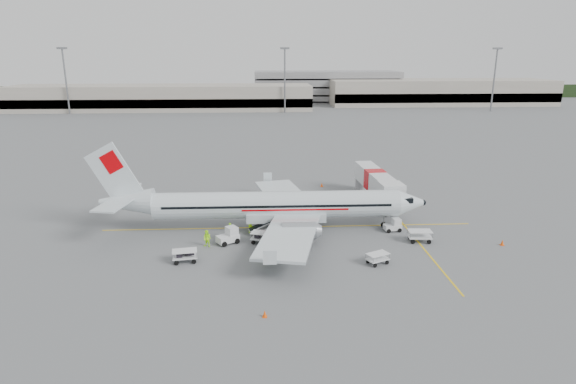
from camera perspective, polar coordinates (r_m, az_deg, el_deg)
The scene contains 27 objects.
ground at distance 57.79m, azimuth 0.10°, elevation -4.17°, with size 360.00×360.00×0.00m, color #56595B.
stripe_lead at distance 57.79m, azimuth 0.10°, elevation -4.17°, with size 44.00×0.20×0.01m, color yellow.
stripe_cross at distance 53.06m, azimuth 15.98°, elevation -6.71°, with size 0.20×20.00×0.01m, color yellow.
terminal_west at distance 188.49m, azimuth -14.60°, elevation 10.79°, with size 110.00×22.00×9.00m, color gray, non-canonical shape.
terminal_east at distance 212.63m, azimuth 17.40°, elevation 11.25°, with size 90.00×26.00×10.00m, color gray, non-canonical shape.
parking_garage at distance 216.37m, azimuth 4.52°, elevation 12.52°, with size 62.00×24.00×14.00m, color slate, non-canonical shape.
treeline at distance 229.81m, azimuth -2.32°, elevation 11.75°, with size 300.00×3.00×6.00m, color black, non-canonical shape.
mast_west at distance 184.97m, azimuth -24.82°, elevation 11.79°, with size 3.20×1.20×22.00m, color slate, non-canonical shape.
mast_center at distance 172.58m, azimuth -0.38°, elevation 13.03°, with size 3.20×1.20×22.00m, color slate, non-canonical shape.
mast_east at distance 191.32m, azimuth 23.23°, elevation 12.06°, with size 3.20×1.20×22.00m, color slate, non-canonical shape.
aircraft at distance 55.48m, azimuth -1.31°, elevation 0.59°, with size 37.61×29.48×10.37m, color silver, non-canonical shape.
jet_bridge at distance 67.82m, azimuth 10.23°, elevation 0.65°, with size 3.25×17.34×4.55m, color silver, non-canonical shape.
belt_loader at distance 55.37m, azimuth -2.33°, elevation -3.61°, with size 5.00×1.87×2.71m, color silver, non-canonical shape.
tug_fore at distance 57.56m, azimuth 12.29°, elevation -3.83°, with size 1.97×1.13×1.52m, color silver, non-canonical shape.
tug_mid at distance 49.97m, azimuth 0.94°, elevation -6.53°, with size 2.02×1.16×1.56m, color silver, non-canonical shape.
tug_aft at distance 53.03m, azimuth -7.17°, elevation -5.15°, with size 2.34×1.34×1.81m, color silver, non-canonical shape.
cart_loaded_a at distance 49.26m, azimuth -12.13°, elevation -7.44°, with size 2.42×1.43×1.26m, color silver, non-canonical shape.
cart_loaded_b at distance 52.86m, azimuth -3.05°, elevation -5.43°, with size 2.41×1.43×1.26m, color silver, non-canonical shape.
cart_empty_a at distance 48.62m, azimuth 10.58°, elevation -7.76°, with size 2.15×1.27×1.12m, color silver, non-canonical shape.
cart_empty_b at distance 55.10m, azimuth 15.34°, elevation -5.07°, with size 2.53×1.49×1.32m, color silver, non-canonical shape.
cone_nose at distance 57.25m, azimuth 24.06°, elevation -5.48°, with size 0.40×0.40×0.65m, color #EC4A08.
cone_port at distance 75.38m, azimuth 4.03°, elevation 0.88°, with size 0.40×0.40×0.65m, color #EC4A08.
cone_stbd at distance 39.04m, azimuth -2.78°, elevation -14.20°, with size 0.36×0.36×0.59m, color #EC4A08.
crew_a at distance 56.03m, azimuth -4.47°, elevation -3.94°, with size 0.63×0.42×1.74m, color #9CE113.
crew_b at distance 52.43m, azimuth -9.56°, elevation -5.47°, with size 0.91×0.71×1.87m, color #9CE113.
crew_c at distance 48.58m, azimuth -2.99°, elevation -7.14°, with size 1.10×0.63×1.70m, color #9CE113.
crew_d at distance 54.27m, azimuth -6.84°, elevation -4.60°, with size 1.10×0.46×1.87m, color #9CE113.
Camera 1 is at (-2.96, -54.17, 19.91)m, focal length 30.00 mm.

